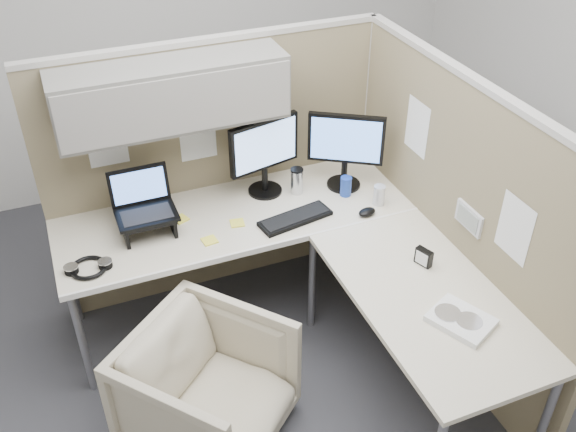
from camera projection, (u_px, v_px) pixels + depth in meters
name	position (u px, v px, depth m)	size (l,w,h in m)	color
ground	(288.00, 365.00, 3.66)	(4.50, 4.50, 0.00)	#313135
partition_back	(197.00, 137.00, 3.58)	(2.00, 0.36, 1.63)	#887959
partition_right	(449.00, 220.00, 3.41)	(0.07, 2.03, 1.63)	#887959
desk	(301.00, 253.00, 3.39)	(2.00, 1.98, 0.73)	beige
office_chair	(208.00, 384.00, 3.09)	(0.69, 0.64, 0.71)	beige
monitor_left	(264.00, 151.00, 3.64)	(0.44, 0.20, 0.47)	black
monitor_right	(346.00, 145.00, 3.69)	(0.39, 0.26, 0.47)	black
laptop_station	(145.00, 211.00, 3.41)	(0.32, 0.27, 0.33)	black
keyboard	(295.00, 218.00, 3.55)	(0.42, 0.14, 0.02)	black
mouse	(367.00, 212.00, 3.59)	(0.11, 0.07, 0.04)	black
travel_mug	(297.00, 181.00, 3.74)	(0.08, 0.08, 0.16)	silver
soda_can_green	(379.00, 195.00, 3.66)	(0.07, 0.07, 0.12)	silver
soda_can_silver	(346.00, 186.00, 3.73)	(0.07, 0.07, 0.12)	#1E3FA5
sticky_note_a	(209.00, 240.00, 3.40)	(0.08, 0.08, 0.01)	yellow
sticky_note_d	(237.00, 223.00, 3.53)	(0.08, 0.08, 0.01)	yellow
sticky_note_c	(181.00, 219.00, 3.56)	(0.08, 0.08, 0.01)	yellow
headphones	(89.00, 267.00, 3.20)	(0.23, 0.21, 0.03)	black
paper_stack	(461.00, 320.00, 2.90)	(0.31, 0.33, 0.03)	white
desk_clock	(424.00, 257.00, 3.22)	(0.06, 0.10, 0.09)	black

